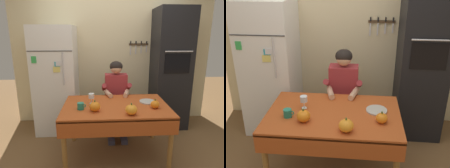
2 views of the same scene
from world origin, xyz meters
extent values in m
plane|color=brown|center=(0.00, 0.00, 0.00)|extent=(10.00, 10.00, 0.00)
cube|color=beige|center=(0.05, 1.35, 1.30)|extent=(3.70, 0.10, 2.60)
cube|color=#4C3823|center=(0.52, 1.29, 1.48)|extent=(0.36, 0.02, 0.04)
cube|color=silver|center=(0.37, 1.28, 1.38)|extent=(0.02, 0.01, 0.18)
cube|color=black|center=(0.37, 1.28, 1.51)|extent=(0.02, 0.01, 0.06)
cube|color=silver|center=(0.47, 1.28, 1.38)|extent=(0.02, 0.01, 0.16)
cube|color=black|center=(0.47, 1.28, 1.51)|extent=(0.02, 0.01, 0.06)
cube|color=silver|center=(0.57, 1.28, 1.39)|extent=(0.02, 0.01, 0.15)
cube|color=black|center=(0.57, 1.28, 1.51)|extent=(0.02, 0.01, 0.06)
cube|color=silver|center=(0.67, 1.28, 1.40)|extent=(0.02, 0.01, 0.13)
cube|color=black|center=(0.67, 1.28, 1.51)|extent=(0.02, 0.01, 0.06)
cube|color=white|center=(-0.95, 0.96, 0.90)|extent=(0.68, 0.68, 1.80)
cylinder|color=silver|center=(-0.76, 0.60, 1.15)|extent=(0.02, 0.02, 0.50)
cube|color=#333335|center=(-0.95, 0.62, 1.42)|extent=(0.67, 0.01, 0.01)
cube|color=teal|center=(-0.85, 0.61, 1.22)|extent=(0.08, 0.01, 0.07)
cube|color=#E5D666|center=(-0.87, 0.61, 1.14)|extent=(0.10, 0.02, 0.08)
cube|color=green|center=(-1.19, 0.61, 1.29)|extent=(0.07, 0.01, 0.10)
cube|color=silver|center=(-0.81, 0.61, 1.23)|extent=(0.11, 0.01, 0.07)
cube|color=black|center=(1.05, 1.00, 1.05)|extent=(0.60, 0.60, 2.10)
cube|color=black|center=(1.05, 0.70, 1.20)|extent=(0.42, 0.01, 0.32)
cylinder|color=silver|center=(1.05, 0.67, 1.40)|extent=(0.45, 0.02, 0.02)
cylinder|color=#9E6B33|center=(-0.64, -0.29, 0.35)|extent=(0.06, 0.06, 0.70)
cylinder|color=#9E6B33|center=(-0.64, 0.49, 0.35)|extent=(0.06, 0.06, 0.70)
cylinder|color=#9E6B33|center=(0.64, -0.29, 0.35)|extent=(0.06, 0.06, 0.70)
cylinder|color=#9E6B33|center=(0.64, 0.49, 0.35)|extent=(0.06, 0.06, 0.70)
cube|color=#B24C1E|center=(0.00, 0.10, 0.72)|extent=(1.40, 0.90, 0.04)
cube|color=#B24C1E|center=(0.00, -0.34, 0.62)|extent=(1.40, 0.01, 0.20)
cube|color=#9E6B33|center=(0.06, 0.79, 0.43)|extent=(0.40, 0.40, 0.04)
cube|color=#9E6B33|center=(0.06, 0.97, 0.69)|extent=(0.36, 0.04, 0.48)
cylinder|color=#9E6B33|center=(-0.11, 0.62, 0.21)|extent=(0.04, 0.04, 0.41)
cylinder|color=#9E6B33|center=(-0.11, 0.96, 0.21)|extent=(0.04, 0.04, 0.41)
cylinder|color=#9E6B33|center=(0.23, 0.62, 0.21)|extent=(0.04, 0.04, 0.41)
cylinder|color=#9E6B33|center=(0.23, 0.96, 0.21)|extent=(0.04, 0.04, 0.41)
cube|color=#38384C|center=(-0.04, 0.41, 0.04)|extent=(0.10, 0.22, 0.08)
cube|color=#38384C|center=(0.16, 0.41, 0.04)|extent=(0.10, 0.22, 0.08)
cylinder|color=#38384C|center=(-0.04, 0.47, 0.23)|extent=(0.09, 0.09, 0.38)
cylinder|color=#38384C|center=(0.16, 0.47, 0.23)|extent=(0.09, 0.09, 0.38)
cube|color=#38384C|center=(-0.03, 0.63, 0.50)|extent=(0.12, 0.40, 0.11)
cube|color=#38384C|center=(0.15, 0.63, 0.50)|extent=(0.12, 0.40, 0.11)
cube|color=#9E2D33|center=(0.06, 0.75, 0.79)|extent=(0.36, 0.20, 0.48)
cylinder|color=#9E2D33|center=(-0.14, 0.68, 0.83)|extent=(0.07, 0.26, 0.18)
cylinder|color=#9E2D33|center=(0.26, 0.68, 0.83)|extent=(0.07, 0.26, 0.18)
cylinder|color=#D8A884|center=(-0.08, 0.51, 0.78)|extent=(0.13, 0.27, 0.07)
cylinder|color=#D8A884|center=(0.20, 0.51, 0.78)|extent=(0.13, 0.27, 0.07)
sphere|color=#D8A884|center=(0.06, 0.73, 1.14)|extent=(0.19, 0.19, 0.19)
ellipsoid|color=black|center=(0.06, 0.74, 1.16)|extent=(0.21, 0.21, 0.17)
cylinder|color=#237F66|center=(-0.46, -0.03, 0.78)|extent=(0.08, 0.08, 0.09)
torus|color=#237F66|center=(-0.41, -0.03, 0.79)|extent=(0.05, 0.01, 0.05)
cylinder|color=white|center=(-0.33, 0.17, 0.74)|extent=(0.06, 0.06, 0.01)
cylinder|color=white|center=(-0.33, 0.17, 0.78)|extent=(0.01, 0.01, 0.07)
cylinder|color=white|center=(-0.33, 0.17, 0.85)|extent=(0.08, 0.08, 0.06)
ellipsoid|color=orange|center=(-0.27, -0.10, 0.80)|extent=(0.14, 0.14, 0.12)
cylinder|color=#4C6023|center=(-0.27, -0.10, 0.87)|extent=(0.02, 0.02, 0.02)
ellipsoid|color=orange|center=(0.16, -0.23, 0.80)|extent=(0.14, 0.14, 0.12)
cylinder|color=#4C6023|center=(0.16, -0.23, 0.87)|extent=(0.02, 0.02, 0.02)
ellipsoid|color=orange|center=(0.49, -0.05, 0.79)|extent=(0.12, 0.12, 0.10)
cylinder|color=#4C6023|center=(0.49, -0.05, 0.85)|extent=(0.02, 0.02, 0.02)
cylinder|color=#B7B2A8|center=(0.45, 0.18, 0.75)|extent=(0.22, 0.22, 0.02)
camera|label=1|loc=(-0.21, -2.32, 1.65)|focal=30.75mm
camera|label=2|loc=(0.28, -2.28, 2.13)|focal=41.89mm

